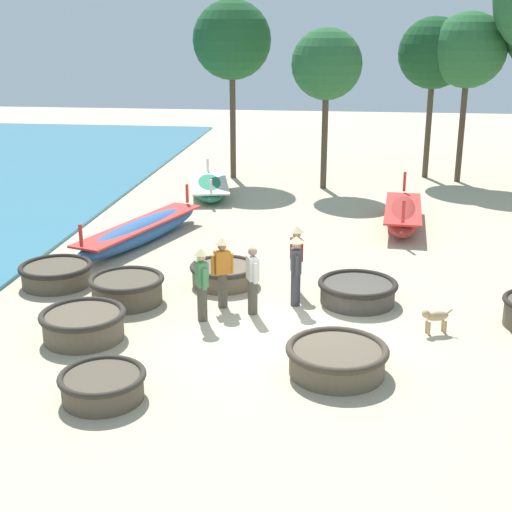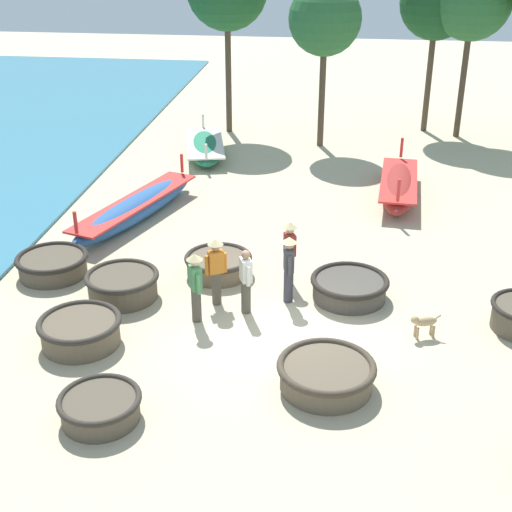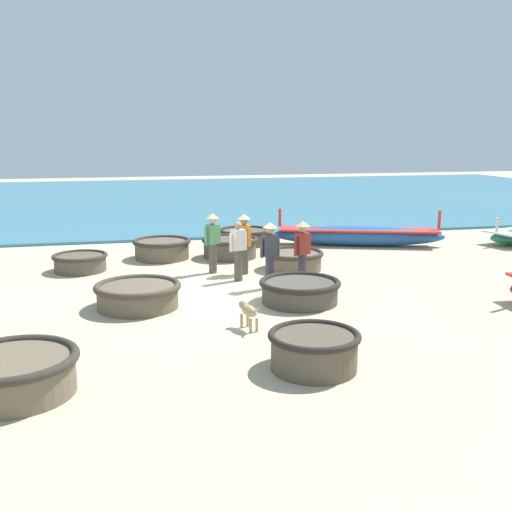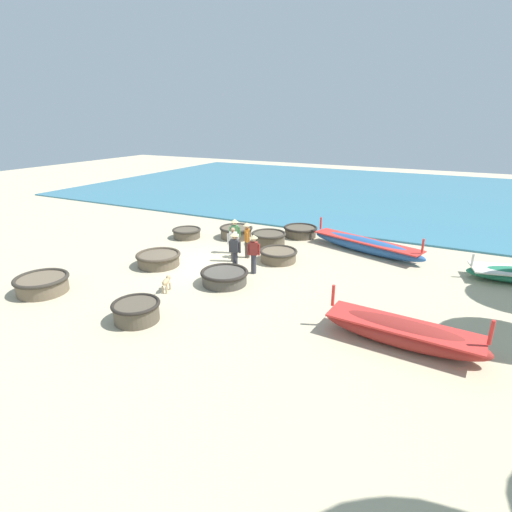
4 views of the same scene
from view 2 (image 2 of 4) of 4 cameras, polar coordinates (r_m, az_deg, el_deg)
ground_plane at (r=15.77m, az=2.19°, el=-6.05°), size 80.00×80.00×0.00m
coracle_front_left at (r=15.62m, az=-13.89°, el=-5.79°), size 1.78×1.78×0.60m
coracle_upturned at (r=13.96m, az=5.64°, el=-9.38°), size 1.93×1.93×0.56m
coracle_far_right at (r=17.06m, az=7.48°, el=-2.46°), size 1.87×1.87×0.54m
coracle_weathered at (r=13.45m, az=-12.36°, el=-11.69°), size 1.53×1.53×0.49m
coracle_tilted at (r=17.21m, az=-10.63°, el=-2.25°), size 1.76×1.76×0.63m
coracle_nearest at (r=18.02m, az=-3.03°, el=-0.64°), size 1.72×1.72×0.53m
coracle_center at (r=18.69m, az=-15.97°, el=-0.63°), size 1.82×1.82×0.55m
long_boat_red_hull at (r=21.52m, az=-9.60°, el=3.80°), size 2.78×5.87×1.25m
long_boat_ochre_hull at (r=23.30m, az=11.33°, el=5.49°), size 1.45×4.64×1.38m
long_boat_green_hull at (r=27.26m, az=-4.11°, el=8.72°), size 2.22×4.57×1.01m
fisherman_hauling at (r=16.07m, az=-0.82°, el=-1.92°), size 0.34×0.49×1.57m
fisherman_with_hat at (r=16.39m, az=-3.22°, el=-0.89°), size 0.48×0.36×1.67m
fisherman_crouching at (r=15.73m, az=-4.86°, el=-2.17°), size 0.36×0.48×1.67m
fisherman_standing_left at (r=17.25m, az=2.71°, el=0.55°), size 0.36×0.50×1.67m
fisherman_by_coracle at (r=16.48m, az=2.64°, el=-0.73°), size 0.36×0.52×1.67m
dog at (r=15.79m, az=13.26°, el=-5.17°), size 0.67×0.34×0.55m
tree_left_mid at (r=30.22m, az=14.26°, el=19.00°), size 2.87×2.87×6.53m
tree_center at (r=29.68m, az=16.95°, el=18.87°), size 2.95×2.95×6.72m
tree_rightmost at (r=27.44m, az=5.54°, el=18.31°), size 2.69×2.69×6.12m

